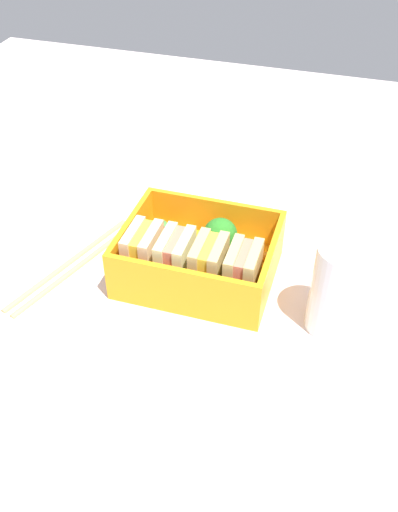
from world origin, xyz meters
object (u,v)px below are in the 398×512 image
object	(u,v)px
sandwich_center_right	(143,252)
chopstick_pair	(73,263)
carrot_stick_left	(191,243)
drinking_glass	(339,289)
sandwich_left	(243,272)
sandwich_center	(175,258)
broccoli_floret	(220,235)
carrot_stick_far_left	(251,256)
sandwich_center_left	(209,265)
strawberry_far_left	(161,231)

from	to	relation	value
sandwich_center_right	chopstick_pair	distance (cm)	9.33
carrot_stick_left	drinking_glass	size ratio (longest dim) A/B	0.40
sandwich_left	sandwich_center	xyz separation A→B (cm)	(7.16, 0.00, 0.00)
broccoli_floret	chopstick_pair	world-z (taller)	broccoli_floret
carrot_stick_far_left	carrot_stick_left	size ratio (longest dim) A/B	0.97
sandwich_center_left	carrot_stick_left	xyz separation A→B (cm)	(3.64, -5.49, -2.23)
sandwich_center_left	carrot_stick_far_left	distance (cm)	6.63
sandwich_left	carrot_stick_left	world-z (taller)	sandwich_left
strawberry_far_left	drinking_glass	size ratio (longest dim) A/B	0.31
broccoli_floret	chopstick_pair	bearing A→B (deg)	18.24
sandwich_center_left	chopstick_pair	size ratio (longest dim) A/B	0.30
sandwich_center_right	drinking_glass	bearing A→B (deg)	177.80
sandwich_left	drinking_glass	xyz separation A→B (cm)	(-9.54, 0.78, 0.98)
sandwich_center	sandwich_center_right	size ratio (longest dim) A/B	1.00
sandwich_center_left	carrot_stick_left	world-z (taller)	sandwich_center_left
sandwich_left	sandwich_center_left	distance (cm)	3.58
sandwich_left	drinking_glass	size ratio (longest dim) A/B	0.56
carrot_stick_left	sandwich_center	bearing A→B (deg)	90.69
drinking_glass	sandwich_center_right	bearing A→B (deg)	-2.20
carrot_stick_far_left	sandwich_center_right	bearing A→B (deg)	26.59
sandwich_left	sandwich_center_right	distance (cm)	10.73
sandwich_center_right	carrot_stick_left	xyz separation A→B (cm)	(-3.51, -5.49, -2.23)
sandwich_left	sandwich_center_left	bearing A→B (deg)	0.00
drinking_glass	chopstick_pair	bearing A→B (deg)	-1.22
sandwich_left	chopstick_pair	world-z (taller)	sandwich_left
carrot_stick_far_left	drinking_glass	distance (cm)	11.91
sandwich_center_left	carrot_stick_far_left	xyz separation A→B (cm)	(-3.37, -5.27, -2.22)
sandwich_center_right	strawberry_far_left	bearing A→B (deg)	-88.99
sandwich_center	broccoli_floret	xyz separation A→B (cm)	(-3.43, -4.99, 0.06)
strawberry_far_left	carrot_stick_far_left	bearing A→B (deg)	178.73
sandwich_center_right	sandwich_left	bearing A→B (deg)	180.00
sandwich_center	chopstick_pair	bearing A→B (deg)	0.76
carrot_stick_far_left	carrot_stick_left	distance (cm)	7.01
sandwich_center_right	broccoli_floret	size ratio (longest dim) A/B	1.15
broccoli_floret	carrot_stick_left	size ratio (longest dim) A/B	1.21
sandwich_left	carrot_stick_far_left	distance (cm)	5.72
sandwich_center	chopstick_pair	size ratio (longest dim) A/B	0.30
carrot_stick_far_left	chopstick_pair	xyz separation A→B (cm)	(19.13, 5.43, -1.38)
sandwich_center_right	carrot_stick_left	size ratio (longest dim) A/B	1.39
sandwich_left	carrot_stick_left	bearing A→B (deg)	-37.23
drinking_glass	sandwich_left	bearing A→B (deg)	-4.66
sandwich_left	sandwich_center	world-z (taller)	same
sandwich_center_left	strawberry_far_left	world-z (taller)	sandwich_center_left
broccoli_floret	drinking_glass	bearing A→B (deg)	156.51
sandwich_center_right	carrot_stick_far_left	world-z (taller)	sandwich_center_right
sandwich_center_left	broccoli_floret	distance (cm)	4.99
sandwich_center	carrot_stick_far_left	distance (cm)	8.99
carrot_stick_left	drinking_glass	bearing A→B (deg)	159.51
drinking_glass	sandwich_center_left	bearing A→B (deg)	-3.39
sandwich_left	broccoli_floret	xyz separation A→B (cm)	(3.72, -4.99, 0.06)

